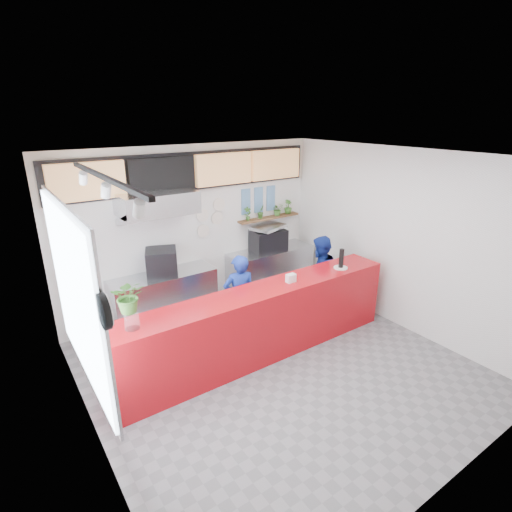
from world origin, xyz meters
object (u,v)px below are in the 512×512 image
panini_oven (162,262)px  pepper_mill (341,258)px  staff_right (320,276)px  staff_center (239,298)px  service_counter (262,323)px  espresso_machine (268,240)px

panini_oven → pepper_mill: (2.33, -1.87, 0.15)m
staff_right → staff_center: bearing=-41.6°
staff_center → service_counter: bearing=105.5°
panini_oven → pepper_mill: 2.99m
staff_right → pepper_mill: bearing=39.6°
service_counter → espresso_machine: espresso_machine is taller
staff_center → pepper_mill: staff_center is taller
service_counter → staff_center: 0.63m
service_counter → staff_center: staff_center is taller
espresso_machine → staff_center: (-1.45, -1.20, -0.39)m
panini_oven → espresso_machine: bearing=21.9°
panini_oven → staff_center: 1.49m
panini_oven → espresso_machine: 2.23m
espresso_machine → pepper_mill: pepper_mill is taller
espresso_machine → staff_center: size_ratio=0.46×
service_counter → staff_right: size_ratio=3.08×
staff_right → panini_oven: bearing=-66.4°
staff_center → staff_right: (1.66, -0.07, 0.01)m
panini_oven → staff_right: staff_right is taller
espresso_machine → staff_right: size_ratio=0.45×
espresso_machine → staff_right: 1.34m
service_counter → panini_oven: bearing=113.8°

